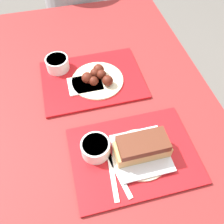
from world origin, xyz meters
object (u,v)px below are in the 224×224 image
at_px(tray_far, 92,80).
at_px(bowl_coleslaw_far, 57,63).
at_px(bowl_coleslaw_near, 96,148).
at_px(wings_plate_far, 97,78).
at_px(tray_near, 134,155).
at_px(brisket_sandwich_plate, 142,149).

height_order(tray_far, bowl_coleslaw_far, bowl_coleslaw_far).
bearing_deg(bowl_coleslaw_near, wings_plate_far, 77.09).
distance_m(tray_far, bowl_coleslaw_near, 0.37).
xyz_separation_m(tray_far, bowl_coleslaw_near, (-0.06, -0.36, 0.04)).
bearing_deg(tray_near, tray_far, 99.71).
distance_m(tray_near, wings_plate_far, 0.39).
height_order(tray_far, bowl_coleslaw_near, bowl_coleslaw_near).
height_order(tray_near, brisket_sandwich_plate, brisket_sandwich_plate).
bearing_deg(tray_near, bowl_coleslaw_far, 112.32).
bearing_deg(wings_plate_far, brisket_sandwich_plate, -79.16).
bearing_deg(tray_far, wings_plate_far, -44.53).
bearing_deg(bowl_coleslaw_far, wings_plate_far, -37.59).
bearing_deg(bowl_coleslaw_far, tray_far, -36.52).
bearing_deg(bowl_coleslaw_near, bowl_coleslaw_far, 99.72).
xyz_separation_m(tray_near, bowl_coleslaw_near, (-0.13, 0.04, 0.04)).
distance_m(tray_near, tray_far, 0.41).
height_order(tray_near, wings_plate_far, wings_plate_far).
bearing_deg(wings_plate_far, bowl_coleslaw_near, -102.91).
distance_m(bowl_coleslaw_far, wings_plate_far, 0.20).
xyz_separation_m(bowl_coleslaw_near, bowl_coleslaw_far, (-0.08, 0.46, 0.00)).
bearing_deg(tray_far, bowl_coleslaw_far, 143.48).
height_order(tray_far, brisket_sandwich_plate, brisket_sandwich_plate).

